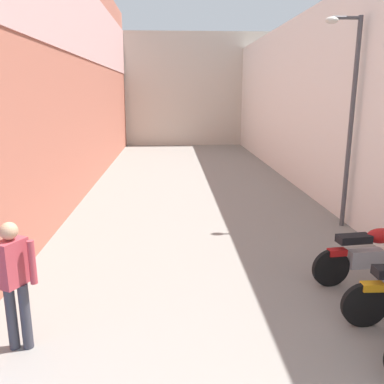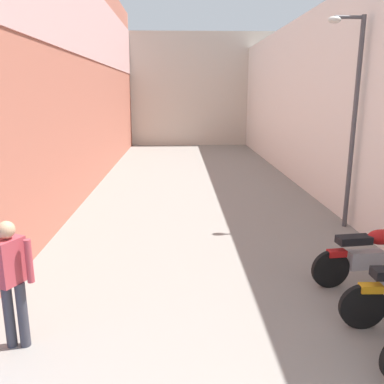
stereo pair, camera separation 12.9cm
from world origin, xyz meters
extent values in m
plane|color=gray|center=(0.00, 9.66, 0.00)|extent=(39.33, 39.33, 0.00)
cube|color=#B76651|center=(-3.48, 11.66, 3.51)|extent=(0.40, 23.33, 7.03)
cube|color=#DBA39E|center=(-3.27, 11.66, 5.06)|extent=(0.04, 23.33, 2.25)
cube|color=silver|center=(3.48, 11.66, 2.66)|extent=(0.40, 23.33, 5.32)
cube|color=beige|center=(0.00, 24.33, 3.10)|extent=(9.56, 2.00, 6.19)
cylinder|color=black|center=(1.71, 4.64, 0.30)|extent=(0.60, 0.09, 0.60)
cube|color=orange|center=(1.79, 4.64, 0.56)|extent=(0.28, 0.14, 0.10)
cylinder|color=black|center=(1.71, 5.77, 0.30)|extent=(0.61, 0.15, 0.60)
cube|color=#9E9EA3|center=(2.28, 5.84, 0.42)|extent=(0.58, 0.27, 0.28)
ellipsoid|color=#AD1414|center=(2.51, 5.87, 0.78)|extent=(0.51, 0.32, 0.24)
cube|color=black|center=(2.05, 5.81, 0.76)|extent=(0.54, 0.28, 0.12)
cube|color=#AD1414|center=(1.79, 5.78, 0.56)|extent=(0.30, 0.17, 0.10)
cylinder|color=#383842|center=(-2.64, 4.40, 0.41)|extent=(0.12, 0.12, 0.82)
cylinder|color=#383842|center=(-2.48, 4.40, 0.41)|extent=(0.12, 0.12, 0.82)
cube|color=#B23D47|center=(-2.56, 4.40, 1.09)|extent=(0.33, 0.39, 0.54)
sphere|color=tan|center=(-2.56, 4.40, 1.47)|extent=(0.20, 0.20, 0.20)
cylinder|color=#B23D47|center=(-2.34, 4.40, 1.09)|extent=(0.08, 0.08, 0.52)
cylinder|color=#47474C|center=(3.13, 8.68, 2.24)|extent=(0.10, 0.10, 4.48)
cylinder|color=#47474C|center=(2.83, 8.68, 4.43)|extent=(0.60, 0.07, 0.07)
ellipsoid|color=silver|center=(2.53, 8.68, 4.38)|extent=(0.28, 0.18, 0.14)
camera|label=1|loc=(-0.76, 0.06, 2.96)|focal=37.81mm
camera|label=2|loc=(-0.63, 0.06, 2.96)|focal=37.81mm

